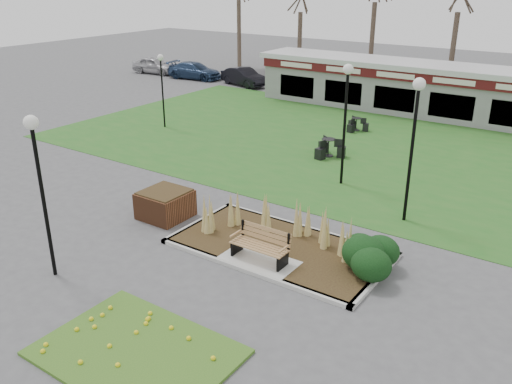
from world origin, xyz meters
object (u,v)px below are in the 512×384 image
Objects in this scene: park_bench at (261,244)px; brick_planter at (165,204)px; car_silver at (155,65)px; food_pavilion at (460,93)px; bistro_set_b at (328,150)px; car_black at (244,77)px; car_blue at (195,71)px; lamp_post_near_left at (37,162)px; lamp_post_far_left at (161,75)px; lamp_post_near_right at (415,119)px; lamp_post_mid_right at (346,98)px; bistro_set_a at (356,126)px.

park_bench reaches higher than brick_planter.
brick_planter is 28.26m from car_silver.
food_pavilion is 10.54m from bistro_set_b.
car_black reaches higher than car_blue.
lamp_post_near_left is 13.79m from bistro_set_b.
car_silver reaches higher than bistro_set_b.
bistro_set_b is (9.49, 0.52, -2.50)m from lamp_post_far_left.
car_silver is at bearing 149.57° from lamp_post_near_right.
lamp_post_near_left reaches higher than food_pavilion.
brick_planter is at bearing 91.23° from lamp_post_near_left.
lamp_post_near_left is at bearing -107.75° from lamp_post_mid_right.
brick_planter is 9.02m from bistro_set_b.
food_pavilion is at bearing 74.10° from bistro_set_b.
brick_planter is 0.39× the size of lamp_post_far_left.
bistro_set_a is at bearing 87.86° from lamp_post_near_left.
car_silver is 4.19m from car_blue.
lamp_post_mid_right reaches higher than park_bench.
brick_planter is (-4.40, 0.75, -0.11)m from park_bench.
food_pavilion is 6.68m from bistro_set_a.
bistro_set_b is (1.53, 8.89, -0.19)m from brick_planter.
lamp_post_near_left is at bearing -92.14° from bistro_set_a.
lamp_post_near_right is at bearing -80.87° from food_pavilion.
bistro_set_b is at bearing -116.53° from car_black.
car_blue is (-7.81, 11.63, -2.15)m from lamp_post_far_left.
car_black reaches higher than park_bench.
food_pavilion is 24.40m from car_silver.
lamp_post_near_right is 1.10× the size of car_blue.
car_black reaches higher than bistro_set_a.
brick_planter is 5.29m from lamp_post_near_left.
food_pavilion reaches higher than brick_planter.
park_bench is 6.28m from lamp_post_near_right.
car_black is (-11.19, 24.50, -2.63)m from lamp_post_near_left.
lamp_post_far_left is at bearing -152.77° from car_blue.
car_silver is at bearing 177.56° from food_pavilion.
bistro_set_a is 0.32× the size of car_black.
brick_planter is at bearing -103.06° from food_pavilion.
food_pavilion reaches higher than bistro_set_b.
bistro_set_a is at bearing 110.57° from lamp_post_mid_right.
brick_planter reaches higher than bistro_set_a.
lamp_post_near_right is 31.11m from car_silver.
park_bench is 0.39× the size of car_blue.
lamp_post_far_left is at bearing -176.86° from bistro_set_b.
car_black is (-3.14, 11.63, -2.15)m from lamp_post_far_left.
car_black is at bearing 151.26° from bistro_set_a.
bistro_set_a is at bearing 123.10° from lamp_post_near_right.
lamp_post_near_right reaches higher than bistro_set_b.
lamp_post_far_left is 0.88× the size of car_blue.
lamp_post_near_left is 18.26m from bistro_set_a.
lamp_post_near_right is at bearing -126.01° from car_silver.
brick_planter is 19.49m from food_pavilion.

